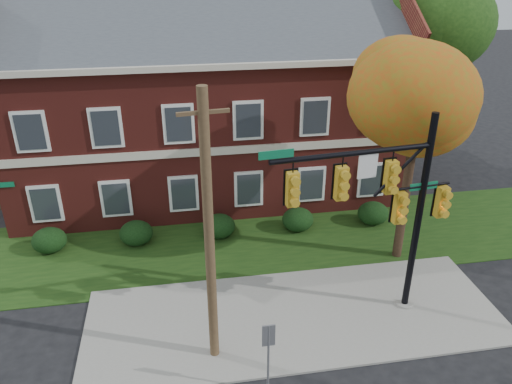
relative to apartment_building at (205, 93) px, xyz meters
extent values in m
plane|color=black|center=(2.00, -11.95, -4.99)|extent=(120.00, 120.00, 0.00)
cube|color=gray|center=(2.00, -10.95, -4.95)|extent=(14.00, 5.00, 0.08)
cube|color=#193811|center=(2.00, -5.95, -4.97)|extent=(30.00, 6.00, 0.04)
cube|color=maroon|center=(0.00, 0.05, -1.49)|extent=(18.00, 8.00, 7.00)
cube|color=beige|center=(0.00, 0.05, 2.13)|extent=(18.80, 8.80, 0.24)
cube|color=beige|center=(0.00, -3.98, -1.49)|extent=(18.00, 0.12, 0.35)
ellipsoid|color=black|center=(-7.00, -5.25, -4.46)|extent=(1.40, 1.26, 1.05)
ellipsoid|color=black|center=(-3.50, -5.25, -4.46)|extent=(1.40, 1.26, 1.05)
ellipsoid|color=black|center=(0.00, -5.25, -4.46)|extent=(1.40, 1.26, 1.05)
ellipsoid|color=black|center=(3.50, -5.25, -4.46)|extent=(1.40, 1.26, 1.05)
ellipsoid|color=black|center=(7.00, -5.25, -4.46)|extent=(1.40, 1.26, 1.05)
cylinder|color=black|center=(7.00, -7.95, -2.11)|extent=(0.36, 0.36, 5.76)
ellipsoid|color=red|center=(7.00, -7.95, 1.49)|extent=(4.25, 4.25, 3.60)
ellipsoid|color=red|center=(7.62, -8.33, 2.09)|extent=(3.50, 3.50, 3.00)
cylinder|color=black|center=(11.00, 1.05, -1.47)|extent=(0.36, 0.36, 7.04)
ellipsoid|color=#18390F|center=(11.00, 1.05, 2.93)|extent=(5.95, 5.95, 5.04)
ellipsoid|color=#18390F|center=(11.88, 0.52, 3.53)|extent=(4.90, 4.90, 4.20)
cylinder|color=black|center=(1.00, 8.05, -1.15)|extent=(0.36, 0.36, 7.68)
cylinder|color=gray|center=(5.94, -11.01, -4.91)|extent=(0.56, 0.56, 0.16)
cylinder|color=black|center=(5.94, -11.01, -1.46)|extent=(0.24, 0.24, 7.05)
cylinder|color=black|center=(3.44, -11.28, 1.06)|extent=(5.03, 0.69, 0.16)
cylinder|color=black|center=(5.94, -11.01, -0.30)|extent=(1.81, 0.27, 0.08)
cube|color=#BE901E|center=(1.63, -11.47, 0.15)|extent=(0.47, 0.35, 1.17)
cube|color=#BE901E|center=(3.14, -11.31, 0.15)|extent=(0.47, 0.35, 1.17)
cube|color=#BE901E|center=(4.74, -11.14, 0.15)|extent=(0.47, 0.35, 1.17)
cube|color=silver|center=(3.94, -11.22, 0.60)|extent=(0.61, 0.10, 0.76)
cube|color=#0D6740|center=(1.13, -11.52, 1.28)|extent=(1.01, 0.15, 0.24)
cube|color=#BE901E|center=(5.19, -11.09, -0.96)|extent=(0.47, 0.35, 1.17)
cube|color=#BE901E|center=(6.69, -10.94, -0.96)|extent=(0.47, 0.35, 1.17)
cube|color=#0D6740|center=(5.94, -11.01, -0.30)|extent=(0.96, 0.14, 0.23)
cylinder|color=#4D3924|center=(-0.84, -12.24, -0.77)|extent=(0.31, 0.31, 8.43)
cube|color=#4D3924|center=(-0.84, -12.24, 2.78)|extent=(1.31, 0.25, 0.09)
cylinder|color=slate|center=(0.50, -13.95, -3.76)|extent=(0.07, 0.07, 2.45)
cube|color=slate|center=(0.50, -13.95, -2.87)|extent=(0.36, 0.05, 0.69)
camera|label=1|loc=(-1.51, -23.92, 6.36)|focal=35.00mm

